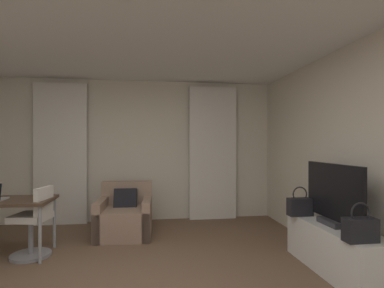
% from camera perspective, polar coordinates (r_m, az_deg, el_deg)
% --- Properties ---
extents(wall_window, '(5.12, 0.06, 2.60)m').
position_cam_1_polar(wall_window, '(5.70, -9.93, -1.23)').
color(wall_window, beige).
rests_on(wall_window, ground).
extents(ceiling, '(5.12, 6.12, 0.06)m').
position_cam_1_polar(ceiling, '(2.93, -11.96, 24.22)').
color(ceiling, white).
rests_on(ceiling, wall_left).
extents(curtain_left_panel, '(0.90, 0.06, 2.50)m').
position_cam_1_polar(curtain_left_panel, '(5.78, -23.72, -1.71)').
color(curtain_left_panel, silver).
rests_on(curtain_left_panel, ground).
extents(curtain_right_panel, '(0.90, 0.06, 2.50)m').
position_cam_1_polar(curtain_right_panel, '(5.70, 3.99, -1.73)').
color(curtain_right_panel, silver).
rests_on(curtain_right_panel, ground).
extents(armchair, '(0.85, 0.86, 0.81)m').
position_cam_1_polar(armchair, '(4.91, -12.68, -13.47)').
color(armchair, '#997A66').
rests_on(armchair, ground).
extents(desk_chair, '(0.48, 0.48, 0.88)m').
position_cam_1_polar(desk_chair, '(4.40, -27.88, -13.58)').
color(desk_chair, gray).
rests_on(desk_chair, ground).
extents(tv_console, '(0.45, 1.38, 0.52)m').
position_cam_1_polar(tv_console, '(3.87, 25.60, -17.57)').
color(tv_console, white).
rests_on(tv_console, ground).
extents(tv_flatscreen, '(0.20, 1.00, 0.69)m').
position_cam_1_polar(tv_flatscreen, '(3.76, 25.33, -8.95)').
color(tv_flatscreen, '#333338').
rests_on(tv_flatscreen, tv_console).
extents(handbag_primary, '(0.30, 0.14, 0.37)m').
position_cam_1_polar(handbag_primary, '(4.11, 19.84, -11.05)').
color(handbag_primary, black).
rests_on(handbag_primary, tv_console).
extents(handbag_secondary, '(0.30, 0.14, 0.37)m').
position_cam_1_polar(handbag_secondary, '(3.29, 29.38, -13.90)').
color(handbag_secondary, black).
rests_on(handbag_secondary, tv_console).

